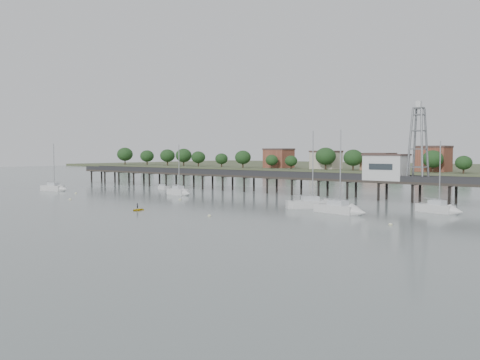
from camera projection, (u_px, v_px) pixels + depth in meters
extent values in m
plane|color=slate|center=(46.00, 219.00, 77.78)|extent=(500.00, 500.00, 0.00)
cube|color=#2D2823|center=(284.00, 178.00, 123.55)|extent=(150.00, 5.00, 0.50)
cube|color=#333335|center=(278.00, 174.00, 121.67)|extent=(150.00, 0.12, 1.10)
cube|color=#333335|center=(290.00, 174.00, 125.35)|extent=(150.00, 0.12, 1.10)
cylinder|color=black|center=(92.00, 177.00, 168.93)|extent=(0.50, 0.50, 4.40)
cylinder|color=black|center=(102.00, 176.00, 171.85)|extent=(0.50, 0.50, 4.40)
cylinder|color=black|center=(279.00, 186.00, 122.21)|extent=(0.50, 0.50, 4.40)
cylinder|color=black|center=(289.00, 186.00, 125.12)|extent=(0.50, 0.50, 4.40)
cube|color=silver|center=(386.00, 168.00, 107.40)|extent=(8.00, 5.00, 5.00)
cube|color=#4C3833|center=(386.00, 155.00, 107.26)|extent=(8.40, 5.40, 0.30)
cube|color=slate|center=(419.00, 108.00, 102.60)|extent=(1.80, 1.80, 0.30)
cube|color=silver|center=(419.00, 104.00, 102.56)|extent=(0.90, 0.90, 1.20)
cube|color=silver|center=(437.00, 210.00, 85.84)|extent=(5.78, 3.33, 1.65)
cone|color=silver|center=(456.00, 212.00, 83.12)|extent=(2.70, 2.59, 2.11)
cube|color=silver|center=(437.00, 202.00, 85.78)|extent=(2.75, 2.21, 0.75)
cylinder|color=#A5A8AA|center=(440.00, 173.00, 85.22)|extent=(0.18, 0.18, 10.19)
cylinder|color=#A5A8AA|center=(432.00, 199.00, 86.48)|extent=(3.11, 0.86, 0.12)
cube|color=silver|center=(53.00, 189.00, 133.13)|extent=(5.88, 3.37, 1.65)
cone|color=silver|center=(64.00, 189.00, 131.60)|extent=(2.74, 2.63, 2.15)
cube|color=silver|center=(53.00, 184.00, 133.07)|extent=(2.79, 2.24, 0.75)
cylinder|color=#A5A8AA|center=(54.00, 165.00, 132.63)|extent=(0.18, 0.18, 10.37)
cylinder|color=#A5A8AA|center=(50.00, 182.00, 133.45)|extent=(3.17, 0.86, 0.12)
cube|color=silver|center=(338.00, 210.00, 85.26)|extent=(6.67, 3.34, 1.65)
cone|color=silver|center=(359.00, 212.00, 82.31)|extent=(2.98, 2.83, 2.48)
cube|color=silver|center=(338.00, 203.00, 85.20)|extent=(3.09, 2.36, 0.75)
cylinder|color=#A5A8AA|center=(340.00, 168.00, 84.56)|extent=(0.18, 0.18, 11.97)
cylinder|color=#A5A8AA|center=(333.00, 199.00, 85.95)|extent=(3.71, 0.63, 0.12)
cube|color=silver|center=(178.00, 193.00, 120.87)|extent=(5.60, 2.90, 1.65)
cone|color=silver|center=(187.00, 194.00, 118.36)|extent=(2.52, 2.40, 2.07)
cube|color=silver|center=(178.00, 187.00, 120.81)|extent=(2.61, 2.02, 0.75)
cylinder|color=#A5A8AA|center=(179.00, 167.00, 120.27)|extent=(0.18, 0.18, 10.00)
cylinder|color=#A5A8AA|center=(176.00, 185.00, 121.45)|extent=(3.09, 0.61, 0.12)
cube|color=silver|center=(310.00, 205.00, 92.86)|extent=(6.30, 6.38, 1.65)
cone|color=silver|center=(333.00, 205.00, 93.28)|extent=(3.68, 3.68, 2.51)
cube|color=silver|center=(310.00, 199.00, 92.80)|extent=(3.44, 3.46, 0.75)
cylinder|color=#A5A8AA|center=(313.00, 166.00, 92.53)|extent=(0.18, 0.18, 12.11)
cylinder|color=#A5A8AA|center=(304.00, 195.00, 92.65)|extent=(2.71, 2.78, 0.12)
cube|color=silver|center=(164.00, 188.00, 137.74)|extent=(3.86, 2.29, 1.00)
cube|color=silver|center=(162.00, 185.00, 138.35)|extent=(1.45, 1.45, 0.60)
imported|color=yellow|center=(137.00, 210.00, 89.05)|extent=(1.80, 0.85, 2.43)
imported|color=black|center=(137.00, 210.00, 89.05)|extent=(0.45, 1.02, 0.24)
ellipsoid|color=#F0F1BB|center=(76.00, 193.00, 124.26)|extent=(0.56, 0.56, 0.39)
ellipsoid|color=#F0F1BB|center=(180.00, 200.00, 107.94)|extent=(0.56, 0.56, 0.39)
ellipsoid|color=#F0F1BB|center=(70.00, 199.00, 108.47)|extent=(0.56, 0.56, 0.39)
ellipsoid|color=#F0F1BB|center=(346.00, 209.00, 90.55)|extent=(0.56, 0.56, 0.39)
ellipsoid|color=#F0F1BB|center=(209.00, 216.00, 81.18)|extent=(0.56, 0.56, 0.39)
ellipsoid|color=#F0F1BB|center=(391.00, 225.00, 71.47)|extent=(0.56, 0.56, 0.39)
cube|color=brown|center=(279.00, 159.00, 275.32)|extent=(13.00, 10.50, 9.00)
cube|color=brown|center=(326.00, 160.00, 257.39)|extent=(13.00, 10.50, 9.00)
cube|color=brown|center=(378.00, 160.00, 240.11)|extent=(13.00, 10.50, 9.00)
cube|color=brown|center=(434.00, 161.00, 224.11)|extent=(13.00, 10.50, 9.00)
ellipsoid|color=#183B1A|center=(220.00, 158.00, 285.31)|extent=(8.00, 8.00, 6.80)
ellipsoid|color=#183B1A|center=(448.00, 161.00, 208.49)|extent=(8.00, 8.00, 6.80)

